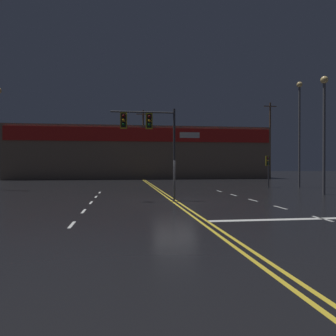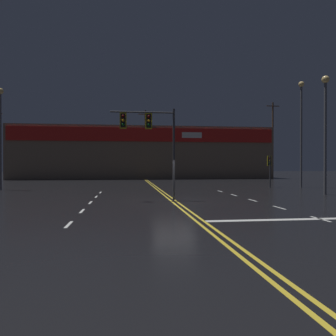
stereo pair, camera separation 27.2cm
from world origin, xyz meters
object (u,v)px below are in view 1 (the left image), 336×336
at_px(streetlight_near_left, 299,121).
at_px(streetlight_near_right, 324,118).
at_px(traffic_signal_median, 149,130).
at_px(traffic_signal_corner_northeast, 268,164).

relative_size(streetlight_near_left, streetlight_near_right, 1.19).
bearing_deg(traffic_signal_median, streetlight_near_right, 10.31).
relative_size(traffic_signal_corner_northeast, streetlight_near_left, 0.30).
bearing_deg(streetlight_near_left, streetlight_near_right, -107.94).
height_order(traffic_signal_corner_northeast, streetlight_near_left, streetlight_near_left).
bearing_deg(streetlight_near_left, traffic_signal_corner_northeast, 177.90).
bearing_deg(streetlight_near_right, streetlight_near_left, 72.06).
distance_m(streetlight_near_left, streetlight_near_right, 8.46).
height_order(traffic_signal_median, streetlight_near_left, streetlight_near_left).
relative_size(traffic_signal_corner_northeast, streetlight_near_right, 0.36).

